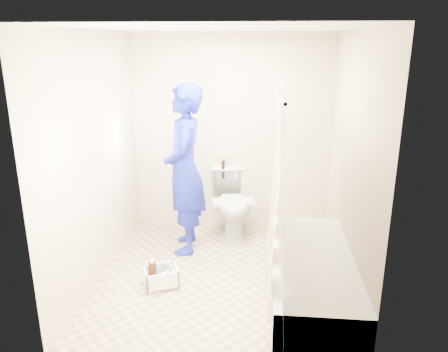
# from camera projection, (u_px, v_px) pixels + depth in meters

# --- Properties ---
(floor) EXTENTS (2.60, 2.60, 0.00)m
(floor) POSITION_uv_depth(u_px,v_px,m) (221.00, 278.00, 4.42)
(floor) COLOR tan
(floor) RESTS_ON ground
(ceiling) EXTENTS (2.40, 2.60, 0.02)m
(ceiling) POSITION_uv_depth(u_px,v_px,m) (220.00, 28.00, 3.71)
(ceiling) COLOR white
(ceiling) RESTS_ON wall_back
(wall_back) EXTENTS (2.40, 0.02, 2.40)m
(wall_back) POSITION_uv_depth(u_px,v_px,m) (231.00, 135.00, 5.30)
(wall_back) COLOR #C5AE97
(wall_back) RESTS_ON ground
(wall_front) EXTENTS (2.40, 0.02, 2.40)m
(wall_front) POSITION_uv_depth(u_px,v_px,m) (199.00, 217.00, 2.83)
(wall_front) COLOR #C5AE97
(wall_front) RESTS_ON ground
(wall_left) EXTENTS (0.02, 2.60, 2.40)m
(wall_left) POSITION_uv_depth(u_px,v_px,m) (96.00, 160.00, 4.18)
(wall_left) COLOR #C5AE97
(wall_left) RESTS_ON ground
(wall_right) EXTENTS (0.02, 2.60, 2.40)m
(wall_right) POSITION_uv_depth(u_px,v_px,m) (352.00, 167.00, 3.95)
(wall_right) COLOR #C5AE97
(wall_right) RESTS_ON ground
(bathtub) EXTENTS (0.70, 1.75, 0.50)m
(bathtub) POSITION_uv_depth(u_px,v_px,m) (311.00, 280.00, 3.86)
(bathtub) COLOR white
(bathtub) RESTS_ON ground
(curtain_rod) EXTENTS (0.02, 1.90, 0.02)m
(curtain_rod) POSITION_uv_depth(u_px,v_px,m) (281.00, 87.00, 3.39)
(curtain_rod) COLOR silver
(curtain_rod) RESTS_ON wall_back
(shower_curtain) EXTENTS (0.06, 1.75, 1.80)m
(shower_curtain) POSITION_uv_depth(u_px,v_px,m) (276.00, 199.00, 3.67)
(shower_curtain) COLOR white
(shower_curtain) RESTS_ON curtain_rod
(toilet) EXTENTS (0.60, 0.87, 0.82)m
(toilet) POSITION_uv_depth(u_px,v_px,m) (232.00, 203.00, 5.29)
(toilet) COLOR white
(toilet) RESTS_ON ground
(tank_lid) EXTENTS (0.53, 0.31, 0.04)m
(tank_lid) POSITION_uv_depth(u_px,v_px,m) (233.00, 202.00, 5.15)
(tank_lid) COLOR silver
(tank_lid) RESTS_ON toilet
(tank_internals) EXTENTS (0.20, 0.08, 0.27)m
(tank_internals) POSITION_uv_depth(u_px,v_px,m) (226.00, 167.00, 5.38)
(tank_internals) COLOR black
(tank_internals) RESTS_ON toilet
(plumber) EXTENTS (0.55, 0.75, 1.88)m
(plumber) POSITION_uv_depth(u_px,v_px,m) (185.00, 170.00, 4.78)
(plumber) COLOR #0E1892
(plumber) RESTS_ON ground
(cleaning_caddy) EXTENTS (0.39, 0.36, 0.24)m
(cleaning_caddy) POSITION_uv_depth(u_px,v_px,m) (162.00, 278.00, 4.25)
(cleaning_caddy) COLOR white
(cleaning_caddy) RESTS_ON ground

